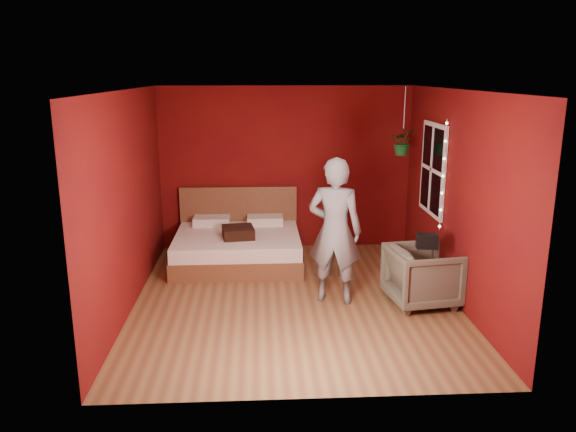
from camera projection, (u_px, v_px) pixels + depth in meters
The scene contains 10 objects.
floor at pixel (295, 299), 7.13m from camera, with size 4.50×4.50×0.00m, color brown.
room_walls at pixel (295, 169), 6.72m from camera, with size 4.04×4.54×2.62m.
window at pixel (433, 169), 7.74m from camera, with size 0.05×0.97×1.27m.
fairy_lights at pixel (443, 176), 7.23m from camera, with size 0.04×0.04×1.45m.
bed at pixel (238, 245), 8.47m from camera, with size 1.87×1.59×1.03m.
person at pixel (335, 231), 6.86m from camera, with size 0.67×0.44×1.83m, color slate.
armchair at pixel (422, 276), 6.91m from camera, with size 0.78×0.80×0.73m, color #5D5949.
handbag at pixel (427, 241), 6.77m from camera, with size 0.25×0.13×0.18m, color black.
throw_pillow at pixel (238, 232), 8.14m from camera, with size 0.44×0.44×0.16m, color black.
hanging_plant at pixel (403, 142), 8.19m from camera, with size 0.40×0.36×0.99m.
Camera 1 is at (-0.45, -6.63, 2.80)m, focal length 35.00 mm.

